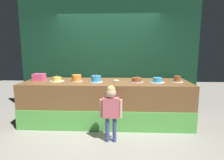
{
  "coord_description": "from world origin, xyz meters",
  "views": [
    {
      "loc": [
        0.32,
        -3.57,
        1.65
      ],
      "look_at": [
        0.13,
        0.32,
        1.01
      ],
      "focal_mm": 30.06,
      "sensor_mm": 36.0,
      "label": 1
    }
  ],
  "objects": [
    {
      "name": "pink_box",
      "position": [
        -1.55,
        0.59,
        1.02
      ],
      "size": [
        0.27,
        0.21,
        0.16
      ],
      "primitive_type": "cube",
      "rotation": [
        0.0,
        0.0,
        -0.08
      ],
      "color": "#F0538B",
      "rests_on": "stage_platform"
    },
    {
      "name": "stage_platform",
      "position": [
        0.0,
        0.53,
        0.47
      ],
      "size": [
        3.65,
        1.1,
        0.94
      ],
      "color": "brown",
      "rests_on": "ground_plane"
    },
    {
      "name": "cake_right",
      "position": [
        1.11,
        0.46,
        0.99
      ],
      "size": [
        0.31,
        0.31,
        0.1
      ],
      "color": "white",
      "rests_on": "stage_platform"
    },
    {
      "name": "cake_center_left",
      "position": [
        -0.22,
        0.45,
        1.01
      ],
      "size": [
        0.29,
        0.29,
        0.18
      ],
      "color": "white",
      "rests_on": "stage_platform"
    },
    {
      "name": "curtain_backdrop",
      "position": [
        0.0,
        1.18,
        1.58
      ],
      "size": [
        4.43,
        0.08,
        3.17
      ],
      "primitive_type": "cube",
      "color": "#113823",
      "rests_on": "ground_plane"
    },
    {
      "name": "cake_left",
      "position": [
        -0.66,
        0.52,
        1.01
      ],
      "size": [
        0.26,
        0.26,
        0.15
      ],
      "color": "silver",
      "rests_on": "stage_platform"
    },
    {
      "name": "ground_plane",
      "position": [
        0.0,
        0.0,
        0.0
      ],
      "size": [
        12.0,
        12.0,
        0.0
      ],
      "primitive_type": "plane",
      "color": "gray"
    },
    {
      "name": "child_figure",
      "position": [
        0.15,
        -0.41,
        0.67
      ],
      "size": [
        0.4,
        0.18,
        1.03
      ],
      "color": "#3F4C8C",
      "rests_on": "ground_plane"
    },
    {
      "name": "cake_center_right",
      "position": [
        0.66,
        0.48,
        0.99
      ],
      "size": [
        0.3,
        0.3,
        0.13
      ],
      "color": "silver",
      "rests_on": "stage_platform"
    },
    {
      "name": "donut",
      "position": [
        0.22,
        0.48,
        0.96
      ],
      "size": [
        0.12,
        0.12,
        0.04
      ],
      "primitive_type": "torus",
      "color": "beige",
      "rests_on": "stage_platform"
    },
    {
      "name": "cake_far_left",
      "position": [
        -1.11,
        0.5,
        0.98
      ],
      "size": [
        0.31,
        0.31,
        0.15
      ],
      "color": "white",
      "rests_on": "stage_platform"
    },
    {
      "name": "cake_far_right",
      "position": [
        1.55,
        0.54,
        1.0
      ],
      "size": [
        0.26,
        0.26,
        0.13
      ],
      "color": "white",
      "rests_on": "stage_platform"
    }
  ]
}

